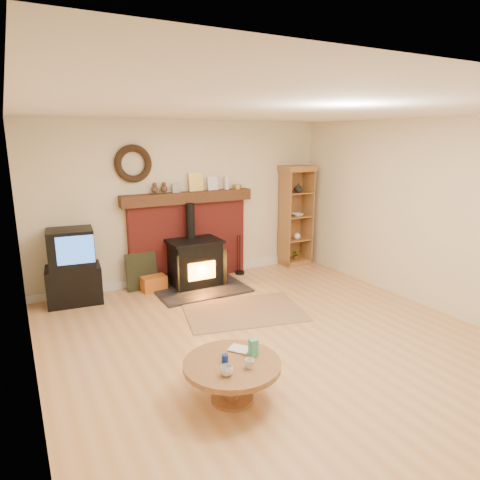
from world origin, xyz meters
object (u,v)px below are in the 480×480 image
tv_unit (73,268)px  curio_cabinet (295,216)px  coffee_table (232,369)px  wood_stove (196,264)px

tv_unit → curio_cabinet: bearing=1.2°
tv_unit → coffee_table: size_ratio=1.23×
wood_stove → coffee_table: bearing=-106.7°
wood_stove → tv_unit: (-1.81, 0.19, 0.15)m
curio_cabinet → coffee_table: curio_cabinet is taller
wood_stove → tv_unit: bearing=173.9°
tv_unit → coffee_table: tv_unit is taller
wood_stove → curio_cabinet: size_ratio=0.76×
wood_stove → tv_unit: size_ratio=1.29×
tv_unit → coffee_table: bearing=-74.2°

